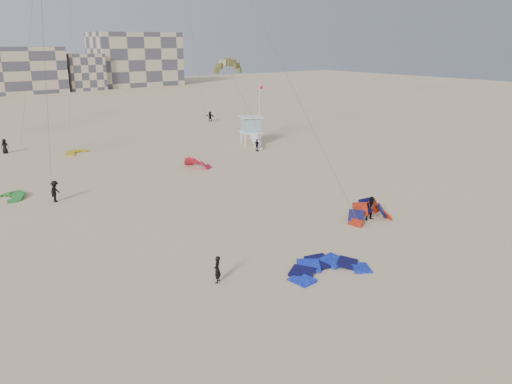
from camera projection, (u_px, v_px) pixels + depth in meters
ground at (287, 298)px, 27.15m from camera, size 320.00×320.00×0.00m
kite_ground_blue at (327, 271)px, 30.25m from camera, size 5.76×5.94×1.40m
kite_ground_orange at (370, 221)px, 38.72m from camera, size 4.29×4.18×3.80m
kite_ground_green at (11, 198)px, 44.40m from camera, size 3.62×3.42×1.62m
kite_ground_red_far at (197, 167)px, 55.27m from camera, size 4.25×4.18×3.40m
kite_ground_yellow at (77, 153)px, 62.14m from camera, size 4.44×4.50×0.85m
kitesurfer_main at (217, 269)px, 28.65m from camera, size 0.71×0.68×1.63m
kitesurfer_b at (372, 208)px, 38.75m from camera, size 1.02×0.85×1.88m
kitesurfer_c at (55, 191)px, 43.08m from camera, size 1.34×1.37×1.88m
kitesurfer_d at (257, 145)px, 62.97m from camera, size 0.64×1.00×1.59m
kitesurfer_e at (5, 146)px, 61.86m from camera, size 0.95×0.69×1.80m
kitesurfer_f at (210, 116)px, 86.52m from camera, size 1.24×1.67×1.75m
kite_fly_olive at (228, 68)px, 58.65m from camera, size 7.07×4.22×10.54m
lifeguard_tower_near at (251, 131)px, 66.50m from camera, size 3.52×5.73×3.87m
flagpole at (260, 110)px, 71.16m from camera, size 0.62×0.09×7.58m
condo_east at (136, 59)px, 154.63m from camera, size 26.00×14.00×16.00m
condo_fill_right at (83, 72)px, 142.11m from camera, size 10.00×10.00×10.00m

